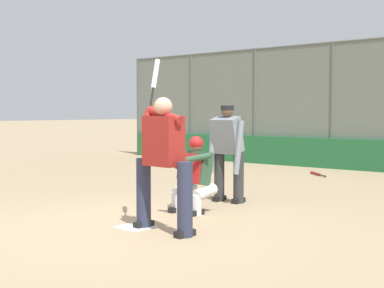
{
  "coord_description": "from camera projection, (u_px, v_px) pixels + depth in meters",
  "views": [
    {
      "loc": [
        -4.92,
        4.87,
        1.5
      ],
      "look_at": [
        -0.14,
        -1.0,
        1.05
      ],
      "focal_mm": 50.0,
      "sensor_mm": 36.0,
      "label": 1
    }
  ],
  "objects": [
    {
      "name": "ground_plane",
      "position": [
        135.0,
        227.0,
        6.96
      ],
      "size": [
        160.0,
        160.0,
        0.0
      ],
      "primitive_type": "plane",
      "color": "tan"
    },
    {
      "name": "home_plate_marker",
      "position": [
        135.0,
        227.0,
        6.96
      ],
      "size": [
        0.43,
        0.43,
        0.01
      ],
      "primitive_type": "cube",
      "color": "white",
      "rests_on": "ground_plane"
    },
    {
      "name": "backstop_fence",
      "position": [
        377.0,
        101.0,
        13.51
      ],
      "size": [
        17.1,
        0.08,
        3.39
      ],
      "color": "#515651",
      "rests_on": "ground_plane"
    },
    {
      "name": "padding_wall",
      "position": [
        374.0,
        156.0,
        13.51
      ],
      "size": [
        16.68,
        0.18,
        0.81
      ],
      "primitive_type": "cube",
      "color": "#236638",
      "rests_on": "ground_plane"
    },
    {
      "name": "bleachers_beyond",
      "position": [
        359.0,
        141.0,
        16.8
      ],
      "size": [
        11.91,
        3.05,
        1.8
      ],
      "color": "slate",
      "rests_on": "ground_plane"
    },
    {
      "name": "batter_at_plate",
      "position": [
        163.0,
        159.0,
        6.66
      ],
      "size": [
        1.02,
        0.67,
        2.22
      ],
      "rotation": [
        0.0,
        0.0,
        -0.08
      ],
      "color": "#2D334C",
      "rests_on": "ground_plane"
    },
    {
      "name": "catcher_behind_plate",
      "position": [
        193.0,
        173.0,
        8.0
      ],
      "size": [
        0.6,
        0.7,
        1.14
      ],
      "rotation": [
        0.0,
        0.0,
        -0.01
      ],
      "color": "silver",
      "rests_on": "ground_plane"
    },
    {
      "name": "umpire_home",
      "position": [
        228.0,
        150.0,
        8.86
      ],
      "size": [
        0.66,
        0.42,
        1.62
      ],
      "rotation": [
        0.0,
        0.0,
        0.05
      ],
      "color": "#333333",
      "rests_on": "ground_plane"
    },
    {
      "name": "spare_bat_third_base_side",
      "position": [
        316.0,
        174.0,
        12.76
      ],
      "size": [
        0.67,
        0.6,
        0.07
      ],
      "rotation": [
        0.0,
        0.0,
        5.56
      ],
      "color": "black",
      "rests_on": "ground_plane"
    }
  ]
}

